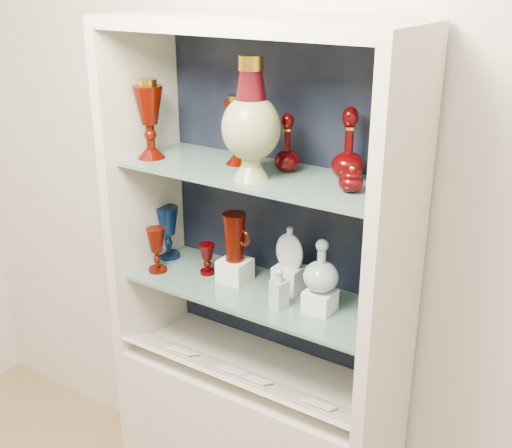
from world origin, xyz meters
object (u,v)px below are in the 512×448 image
Objects in this scene: clear_round_decanter at (321,267)px; pedestal_lamp_left at (149,119)px; pedestal_lamp_right at (237,130)px; ruby_pitcher at (234,237)px; cameo_medallion at (387,276)px; flat_flask at (290,247)px; ruby_decanter_b at (349,141)px; lidded_bowl at (351,178)px; enamel_urn at (251,119)px; cobalt_goblet at (168,232)px; ruby_goblet_tall at (157,250)px; ruby_decanter_a at (287,139)px; clear_square_bottle at (279,288)px; ruby_goblet_small at (207,259)px.

pedestal_lamp_left is at bearing -175.39° from clear_round_decanter.
pedestal_lamp_right is at bearing 172.05° from clear_round_decanter.
ruby_pitcher is 1.43× the size of cameo_medallion.
ruby_decanter_b is at bearing 10.91° from flat_flask.
enamel_urn is at bearing -170.42° from lidded_bowl.
cobalt_goblet reaches higher than ruby_goblet_tall.
pedestal_lamp_right is (0.29, 0.10, -0.02)m from pedestal_lamp_left.
pedestal_lamp_right is at bearing -175.62° from ruby_decanter_a.
lidded_bowl is at bearing 12.14° from clear_square_bottle.
ruby_goblet_tall is at bearing -67.98° from cobalt_goblet.
flat_flask is (0.48, 0.12, -0.39)m from pedestal_lamp_left.
ruby_decanter_b is 1.38× the size of ruby_pitcher.
ruby_pitcher is 0.26m from clear_square_bottle.
ruby_goblet_tall is (-0.46, -0.13, -0.44)m from ruby_decanter_a.
lidded_bowl is 0.33m from cameo_medallion.
clear_round_decanter is at bearing 173.23° from lidded_bowl.
pedestal_lamp_left is 1.13× the size of ruby_decanter_b.
pedestal_lamp_right is at bearing -0.84° from cobalt_goblet.
ruby_goblet_tall is at bearing -163.67° from flat_flask.
ruby_goblet_small is (0.17, 0.07, -0.50)m from pedestal_lamp_left.
enamel_urn is at bearing -175.78° from clear_square_bottle.
clear_round_decanter is at bearing 4.61° from pedestal_lamp_left.
ruby_goblet_tall is 0.97× the size of ruby_pitcher.
pedestal_lamp_left reaches higher than ruby_decanter_a.
ruby_goblet_small is at bearing -170.43° from flat_flask.
cobalt_goblet is at bearing 175.47° from clear_round_decanter.
clear_square_bottle is (-0.21, -0.04, -0.39)m from lidded_bowl.
cameo_medallion is (0.36, -0.03, -0.00)m from flat_flask.
flat_flask is (0.20, 0.04, -0.00)m from ruby_pitcher.
cobalt_goblet is (-0.51, -0.01, -0.42)m from ruby_decanter_a.
flat_flask is 0.17m from clear_round_decanter.
pedestal_lamp_left is 1.92× the size of clear_square_bottle.
cobalt_goblet is 0.68m from clear_round_decanter.
ruby_decanter_a is (0.47, 0.11, -0.03)m from pedestal_lamp_left.
ruby_goblet_tall reaches higher than ruby_goblet_small.
ruby_pitcher is at bearing -168.19° from ruby_decanter_a.
ruby_decanter_a reaches higher than ruby_goblet_tall.
pedestal_lamp_left reaches higher than pedestal_lamp_right.
ruby_decanter_a is at bearing 112.95° from clear_square_bottle.
lidded_bowl is at bearing -6.77° from clear_round_decanter.
ruby_pitcher is (0.29, 0.08, -0.39)m from pedestal_lamp_left.
clear_square_bottle is at bearing 1.07° from ruby_goblet_tall.
enamel_urn is 0.61m from ruby_goblet_small.
lidded_bowl is 0.68× the size of cameo_medallion.
enamel_urn reaches higher than ruby_goblet_tall.
ruby_pitcher is 1.02× the size of clear_round_decanter.
flat_flask is at bearing 4.55° from pedestal_lamp_right.
pedestal_lamp_right is at bearing 22.18° from ruby_goblet_tall.
ruby_decanter_a is at bearing 164.17° from lidded_bowl.
ruby_pitcher is at bearing 3.45° from ruby_goblet_small.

